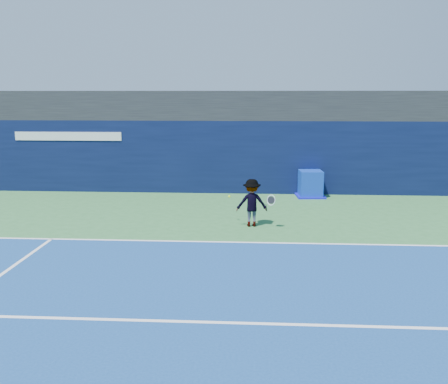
{
  "coord_description": "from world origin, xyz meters",
  "views": [
    {
      "loc": [
        0.73,
        -10.34,
        4.04
      ],
      "look_at": [
        -0.21,
        5.2,
        1.0
      ],
      "focal_mm": 40.0,
      "sensor_mm": 36.0,
      "label": 1
    }
  ],
  "objects": [
    {
      "name": "tennis_player",
      "position": [
        0.68,
        4.82,
        0.74
      ],
      "size": [
        1.23,
        0.7,
        1.49
      ],
      "color": "silver",
      "rests_on": "ground"
    },
    {
      "name": "back_wall_assembly",
      "position": [
        -0.0,
        10.5,
        1.5
      ],
      "size": [
        36.0,
        1.03,
        3.0
      ],
      "color": "#091132",
      "rests_on": "ground"
    },
    {
      "name": "tennis_ball",
      "position": [
        -0.04,
        5.27,
        0.84
      ],
      "size": [
        0.07,
        0.07,
        0.07
      ],
      "color": "#CDEE1A",
      "rests_on": "ground"
    },
    {
      "name": "stadium_band",
      "position": [
        0.0,
        11.5,
        3.6
      ],
      "size": [
        36.0,
        3.0,
        1.2
      ],
      "primitive_type": "cube",
      "color": "black",
      "rests_on": "back_wall_assembly"
    },
    {
      "name": "service_line",
      "position": [
        0.0,
        -2.0,
        0.01
      ],
      "size": [
        24.0,
        0.1,
        0.01
      ],
      "primitive_type": "cube",
      "color": "white",
      "rests_on": "ground"
    },
    {
      "name": "ground",
      "position": [
        0.0,
        0.0,
        0.0
      ],
      "size": [
        80.0,
        80.0,
        0.0
      ],
      "primitive_type": "plane",
      "color": "#326F38",
      "rests_on": "ground"
    },
    {
      "name": "equipment_cart",
      "position": [
        3.01,
        9.55,
        0.48
      ],
      "size": [
        1.18,
        1.18,
        1.06
      ],
      "color": "#0B2EA3",
      "rests_on": "ground"
    },
    {
      "name": "baseline",
      "position": [
        0.0,
        3.0,
        0.01
      ],
      "size": [
        24.0,
        0.1,
        0.01
      ],
      "primitive_type": "cube",
      "color": "white",
      "rests_on": "ground"
    }
  ]
}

